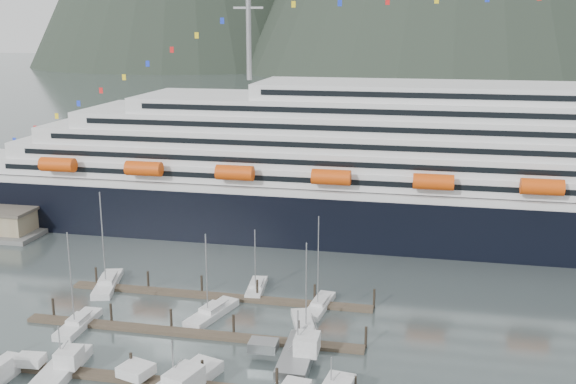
% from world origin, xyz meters
% --- Properties ---
extents(ground, '(1600.00, 1600.00, 0.00)m').
position_xyz_m(ground, '(0.00, 0.00, 0.00)').
color(ground, '#4D5B5A').
rests_on(ground, ground).
extents(cruise_ship, '(210.00, 30.40, 50.30)m').
position_xyz_m(cruise_ship, '(30.03, 54.94, 12.04)').
color(cruise_ship, black).
rests_on(cruise_ship, ground).
extents(dock_near, '(48.18, 2.28, 3.20)m').
position_xyz_m(dock_near, '(-4.93, -9.95, 0.31)').
color(dock_near, '#433A2B').
rests_on(dock_near, ground).
extents(dock_mid, '(48.18, 2.28, 3.20)m').
position_xyz_m(dock_mid, '(-4.93, 3.05, 0.31)').
color(dock_mid, '#433A2B').
rests_on(dock_mid, ground).
extents(dock_far, '(48.18, 2.28, 3.20)m').
position_xyz_m(dock_far, '(-4.93, 16.05, 0.31)').
color(dock_far, '#433A2B').
rests_on(dock_far, ground).
extents(sailboat_a, '(2.89, 9.54, 14.74)m').
position_xyz_m(sailboat_a, '(-21.00, 1.96, 0.44)').
color(sailboat_a, silver).
rests_on(sailboat_a, ground).
extents(sailboat_c, '(5.60, 10.79, 13.34)m').
position_xyz_m(sailboat_c, '(-3.82, 9.34, 0.43)').
color(sailboat_c, silver).
rests_on(sailboat_c, ground).
extents(sailboat_d, '(5.92, 11.28, 13.64)m').
position_xyz_m(sailboat_d, '(10.26, 7.41, 0.42)').
color(sailboat_d, silver).
rests_on(sailboat_d, ground).
extents(sailboat_e, '(5.72, 11.66, 16.65)m').
position_xyz_m(sailboat_e, '(-23.82, 16.57, 0.46)').
color(sailboat_e, silver).
rests_on(sailboat_e, ground).
extents(sailboat_f, '(3.25, 8.64, 10.83)m').
position_xyz_m(sailboat_f, '(0.09, 19.99, 0.40)').
color(sailboat_f, silver).
rests_on(sailboat_f, ground).
extents(sailboat_g, '(3.58, 9.95, 15.01)m').
position_xyz_m(sailboat_g, '(11.05, 15.24, 0.42)').
color(sailboat_g, silver).
rests_on(sailboat_g, ground).
extents(trawler_b, '(8.22, 10.77, 6.83)m').
position_xyz_m(trawler_b, '(-16.67, -10.12, 0.88)').
color(trawler_b, silver).
rests_on(trawler_b, ground).
extents(trawler_e, '(8.94, 11.73, 7.61)m').
position_xyz_m(trawler_e, '(10.81, -1.23, 0.95)').
color(trawler_e, gray).
rests_on(trawler_e, ground).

